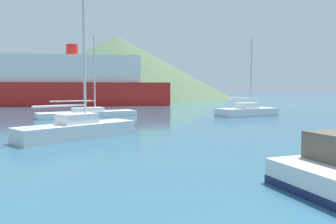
% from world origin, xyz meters
% --- Properties ---
extents(sailboat_inner, '(5.53, 2.50, 6.68)m').
position_xyz_m(sailboat_inner, '(11.56, 22.55, 0.44)').
color(sailboat_inner, silver).
rests_on(sailboat_inner, ground_plane).
extents(sailboat_middle, '(5.98, 4.00, 11.56)m').
position_xyz_m(sailboat_middle, '(-3.54, 14.71, 0.54)').
color(sailboat_middle, silver).
rests_on(sailboat_middle, ground_plane).
extents(sailboat_outer, '(8.36, 3.23, 6.84)m').
position_xyz_m(sailboat_outer, '(-1.51, 26.39, 0.33)').
color(sailboat_outer, silver).
rests_on(sailboat_outer, ground_plane).
extents(ferry_distant, '(27.74, 12.38, 8.52)m').
position_xyz_m(ferry_distant, '(-0.90, 46.67, 3.04)').
color(ferry_distant, red).
rests_on(ferry_distant, ground_plane).
extents(hill_central, '(55.21, 55.21, 14.89)m').
position_xyz_m(hill_central, '(12.09, 76.83, 7.44)').
color(hill_central, '#4C6647').
rests_on(hill_central, ground_plane).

